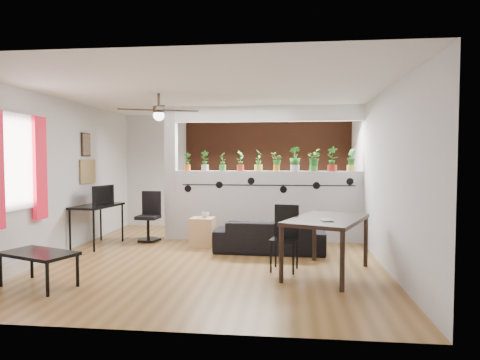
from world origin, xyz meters
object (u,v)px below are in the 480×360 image
(potted_plant_6, at_px, (295,158))
(potted_plant_1, at_px, (205,160))
(potted_plant_7, at_px, (314,159))
(cube_shelf, at_px, (203,232))
(potted_plant_0, at_px, (187,161))
(potted_plant_4, at_px, (258,159))
(potted_plant_8, at_px, (332,158))
(computer_desk, at_px, (97,209))
(dining_table, at_px, (327,224))
(potted_plant_2, at_px, (223,161))
(folding_chair, at_px, (285,231))
(sofa, at_px, (270,237))
(potted_plant_9, at_px, (351,159))
(office_chair, at_px, (149,220))
(potted_plant_3, at_px, (240,160))
(coffee_table, at_px, (39,256))
(ceiling_fan, at_px, (159,112))
(potted_plant_5, at_px, (277,161))
(cup, at_px, (205,215))

(potted_plant_6, bearing_deg, potted_plant_1, 180.00)
(potted_plant_7, height_order, cube_shelf, potted_plant_7)
(potted_plant_0, distance_m, potted_plant_6, 2.11)
(potted_plant_6, bearing_deg, potted_plant_0, -180.00)
(potted_plant_4, height_order, potted_plant_8, potted_plant_8)
(computer_desk, xyz_separation_m, dining_table, (3.97, -1.47, 0.02))
(potted_plant_2, xyz_separation_m, folding_chair, (1.24, -2.15, -1.00))
(sofa, bearing_deg, folding_chair, 105.04)
(potted_plant_6, relative_size, potted_plant_9, 1.09)
(potted_plant_8, xyz_separation_m, office_chair, (-3.48, -0.34, -1.19))
(potted_plant_3, height_order, computer_desk, potted_plant_3)
(potted_plant_8, height_order, computer_desk, potted_plant_8)
(potted_plant_7, bearing_deg, potted_plant_4, 180.00)
(potted_plant_7, bearing_deg, potted_plant_3, 180.00)
(potted_plant_6, bearing_deg, potted_plant_4, 180.00)
(potted_plant_6, bearing_deg, potted_plant_9, 0.00)
(potted_plant_3, distance_m, folding_chair, 2.53)
(potted_plant_8, xyz_separation_m, sofa, (-1.14, -1.03, -1.34))
(computer_desk, bearing_deg, potted_plant_7, 12.59)
(potted_plant_4, height_order, cube_shelf, potted_plant_4)
(potted_plant_8, height_order, folding_chair, potted_plant_8)
(computer_desk, bearing_deg, coffee_table, -81.56)
(ceiling_fan, height_order, potted_plant_7, ceiling_fan)
(cube_shelf, height_order, folding_chair, folding_chair)
(potted_plant_7, distance_m, dining_table, 2.50)
(cube_shelf, distance_m, folding_chair, 2.12)
(potted_plant_1, xyz_separation_m, potted_plant_8, (2.46, 0.00, 0.04))
(potted_plant_6, xyz_separation_m, potted_plant_7, (0.35, -0.00, -0.02))
(potted_plant_1, bearing_deg, sofa, -37.85)
(potted_plant_0, height_order, potted_plant_6, potted_plant_6)
(ceiling_fan, bearing_deg, potted_plant_8, 32.47)
(potted_plant_0, bearing_deg, potted_plant_5, 0.00)
(potted_plant_4, xyz_separation_m, potted_plant_6, (0.70, 0.00, 0.02))
(potted_plant_3, distance_m, dining_table, 2.89)
(potted_plant_5, bearing_deg, potted_plant_1, 180.00)
(potted_plant_5, relative_size, potted_plant_8, 0.75)
(office_chair, height_order, dining_table, office_chair)
(potted_plant_0, bearing_deg, office_chair, -152.99)
(folding_chair, distance_m, coffee_table, 3.27)
(potted_plant_0, relative_size, potted_plant_4, 0.82)
(sofa, distance_m, office_chair, 2.45)
(potted_plant_0, bearing_deg, potted_plant_8, 0.00)
(potted_plant_4, height_order, potted_plant_9, potted_plant_4)
(dining_table, distance_m, coffee_table, 3.75)
(dining_table, bearing_deg, office_chair, 147.81)
(ceiling_fan, relative_size, potted_plant_6, 2.56)
(sofa, distance_m, cup, 1.27)
(potted_plant_5, bearing_deg, potted_plant_4, 180.00)
(computer_desk, bearing_deg, potted_plant_1, 25.73)
(potted_plant_4, xyz_separation_m, dining_table, (1.10, -2.34, -0.88))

